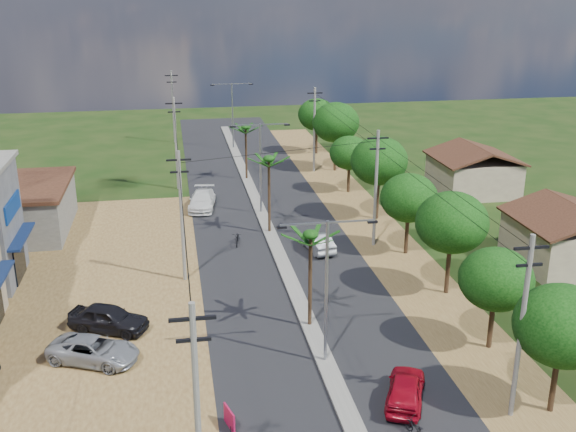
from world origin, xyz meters
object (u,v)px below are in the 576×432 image
object	(u,v)px
car_parked_dark	(109,319)
moto_rider_east	(417,430)
car_silver_mid	(317,242)
car_white_far	(202,201)
roadside_sign	(229,419)
car_red_near	(406,389)
car_parked_silver	(94,351)

from	to	relation	value
car_parked_dark	moto_rider_east	world-z (taller)	car_parked_dark
car_silver_mid	moto_rider_east	distance (m)	22.49
car_silver_mid	car_white_far	size ratio (longest dim) A/B	0.79
car_white_far	roadside_sign	world-z (taller)	car_white_far
car_white_far	car_parked_dark	world-z (taller)	car_parked_dark
car_parked_dark	roadside_sign	xyz separation A→B (m)	(6.02, -10.24, -0.29)
car_white_far	roadside_sign	xyz separation A→B (m)	(-0.50, -32.00, -0.26)
car_red_near	car_white_far	bearing A→B (deg)	-51.72
car_parked_silver	car_red_near	bearing A→B (deg)	-89.05
car_parked_dark	moto_rider_east	bearing A→B (deg)	-107.28
car_silver_mid	roadside_sign	bearing A→B (deg)	57.78
car_white_far	car_parked_dark	distance (m)	22.71
car_red_near	car_white_far	world-z (taller)	car_white_far
roadside_sign	car_silver_mid	bearing A→B (deg)	51.29
car_parked_silver	roadside_sign	world-z (taller)	car_parked_silver
car_parked_silver	car_parked_dark	bearing A→B (deg)	14.82
moto_rider_east	car_red_near	bearing A→B (deg)	-118.63
car_red_near	moto_rider_east	bearing A→B (deg)	105.64
car_silver_mid	car_parked_silver	size ratio (longest dim) A/B	0.86
car_parked_silver	roadside_sign	distance (m)	9.52
car_red_near	car_parked_dark	xyz separation A→B (m)	(-14.50, 9.72, 0.07)
car_silver_mid	car_parked_dark	xyz separation A→B (m)	(-14.50, -10.12, 0.10)
car_red_near	car_parked_dark	size ratio (longest dim) A/B	0.92
car_silver_mid	car_parked_dark	bearing A→B (deg)	25.30
roadside_sign	moto_rider_east	bearing A→B (deg)	-30.79
car_red_near	car_white_far	size ratio (longest dim) A/B	0.81
car_red_near	car_parked_silver	size ratio (longest dim) A/B	0.87
car_white_far	moto_rider_east	size ratio (longest dim) A/B	3.26
car_red_near	moto_rider_east	world-z (taller)	car_red_near
car_parked_silver	car_parked_dark	xyz separation A→B (m)	(0.54, 3.35, 0.11)
car_white_far	car_parked_silver	size ratio (longest dim) A/B	1.08
car_white_far	car_parked_silver	xyz separation A→B (m)	(-7.06, -25.10, -0.09)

